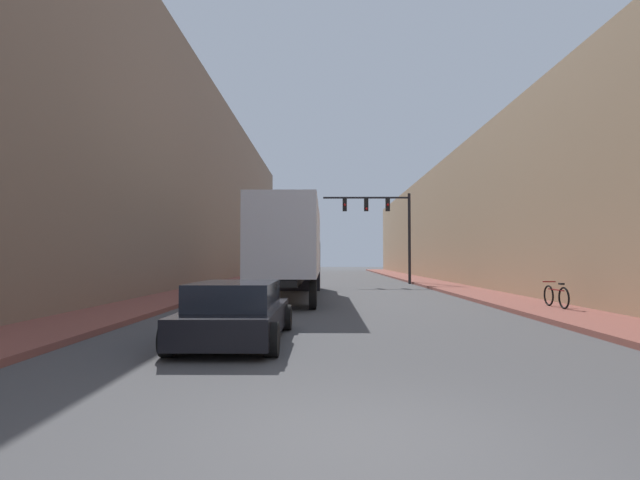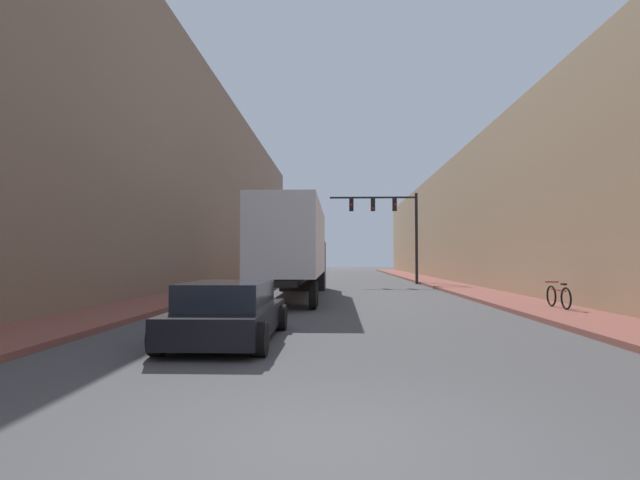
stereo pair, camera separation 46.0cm
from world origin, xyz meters
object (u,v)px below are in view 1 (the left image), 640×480
Objects in this scene: sedan_car at (236,313)px; parked_bicycle at (556,296)px; traffic_signal_gantry at (386,219)px; semi_truck at (292,248)px.

sedan_car is 11.44m from parked_bicycle.
traffic_signal_gantry is 3.51× the size of parked_bicycle.
semi_truck is 12.43m from sedan_car.
semi_truck is 11.34m from parked_bicycle.
traffic_signal_gantry is at bearing 75.65° from sedan_car.
parked_bicycle is (9.69, 6.07, -0.09)m from sedan_car.
semi_truck is 7.53× the size of parked_bicycle.
sedan_car is 0.73× the size of traffic_signal_gantry.
sedan_car is 25.52m from traffic_signal_gantry.
parked_bicycle is at bearing -33.81° from semi_truck.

